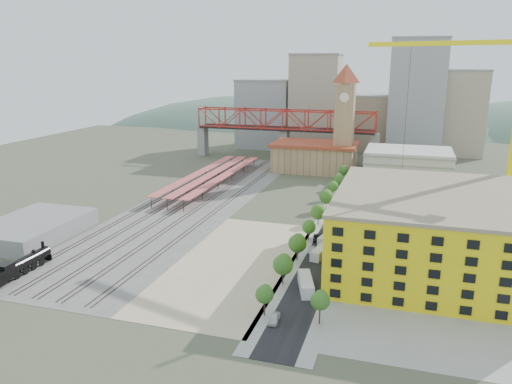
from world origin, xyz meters
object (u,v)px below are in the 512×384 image
(site_trailer_a, at_px, (306,284))
(site_trailer_c, at_px, (328,238))
(construction_building, at_px, (431,231))
(locomotive, at_px, (17,268))
(site_trailer_d, at_px, (334,226))
(tower_crane, at_px, (504,99))
(clock_tower, at_px, (345,109))
(car_0, at_px, (274,319))
(site_trailer_b, at_px, (321,252))

(site_trailer_a, xyz_separation_m, site_trailer_c, (0.00, 30.93, -0.09))
(construction_building, bearing_deg, site_trailer_c, 159.49)
(locomotive, height_order, site_trailer_d, locomotive)
(locomotive, xyz_separation_m, site_trailer_d, (66.00, 54.12, -0.81))
(tower_crane, bearing_deg, clock_tower, 127.05)
(construction_building, distance_m, locomotive, 98.28)
(clock_tower, relative_size, site_trailer_c, 5.39)
(locomotive, bearing_deg, tower_crane, 30.89)
(site_trailer_a, bearing_deg, construction_building, 21.92)
(construction_building, bearing_deg, site_trailer_a, -140.80)
(clock_tower, bearing_deg, site_trailer_c, -84.94)
(site_trailer_a, xyz_separation_m, car_0, (-3.00, -15.68, -0.64))
(locomotive, bearing_deg, car_0, -2.78)
(locomotive, height_order, site_trailer_a, locomotive)
(locomotive, xyz_separation_m, site_trailer_b, (66.00, 32.95, -0.89))
(site_trailer_a, relative_size, car_0, 2.27)
(tower_crane, xyz_separation_m, car_0, (-46.55, -68.59, -38.13))
(locomotive, xyz_separation_m, site_trailer_c, (66.00, 43.55, -0.88))
(locomotive, relative_size, car_0, 5.18)
(site_trailer_c, relative_size, car_0, 2.12)
(car_0, bearing_deg, locomotive, 174.11)
(locomotive, height_order, site_trailer_b, locomotive)
(site_trailer_a, xyz_separation_m, site_trailer_b, (0.00, 20.33, -0.11))
(site_trailer_c, bearing_deg, site_trailer_b, -77.39)
(clock_tower, xyz_separation_m, site_trailer_d, (8.00, -79.70, -27.31))
(clock_tower, xyz_separation_m, tower_crane, (51.55, -68.29, 10.20))
(site_trailer_a, bearing_deg, locomotive, 173.54)
(clock_tower, height_order, site_trailer_c, clock_tower)
(site_trailer_d, bearing_deg, site_trailer_c, -81.06)
(clock_tower, relative_size, locomotive, 2.20)
(construction_building, xyz_separation_m, site_trailer_a, (-26.00, -21.21, -8.00))
(site_trailer_c, relative_size, site_trailer_d, 0.95)
(tower_crane, distance_m, site_trailer_c, 61.58)
(locomotive, bearing_deg, site_trailer_a, 10.82)
(clock_tower, relative_size, site_trailer_a, 5.04)
(clock_tower, bearing_deg, site_trailer_d, -84.27)
(locomotive, bearing_deg, site_trailer_b, 26.53)
(car_0, bearing_deg, site_trailer_b, 82.13)
(site_trailer_c, bearing_deg, tower_crane, 39.39)
(tower_crane, relative_size, site_trailer_b, 6.60)
(tower_crane, bearing_deg, construction_building, -118.96)
(tower_crane, relative_size, car_0, 13.84)
(site_trailer_b, relative_size, site_trailer_c, 0.99)
(locomotive, xyz_separation_m, car_0, (63.00, -3.06, -1.42))
(site_trailer_b, bearing_deg, clock_tower, 107.07)
(site_trailer_b, bearing_deg, tower_crane, 49.34)
(site_trailer_a, height_order, site_trailer_d, site_trailer_a)
(locomotive, distance_m, site_trailer_c, 79.08)
(site_trailer_d, distance_m, car_0, 57.27)
(locomotive, distance_m, site_trailer_a, 67.20)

